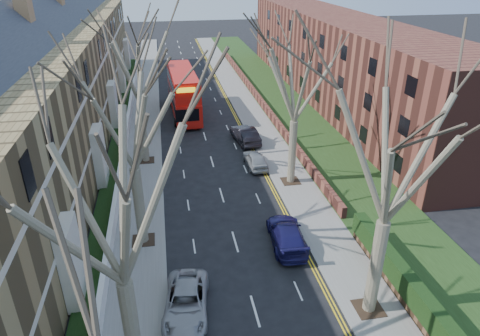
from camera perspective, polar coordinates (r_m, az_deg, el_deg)
pavement_left at (r=48.70m, az=-12.56°, el=6.35°), size 3.00×102.00×0.12m
pavement_right at (r=49.60m, az=1.49°, el=7.35°), size 3.00×102.00×0.12m
terrace_left at (r=40.60m, az=-24.45°, el=8.76°), size 9.70×78.00×13.60m
flats_right at (r=55.33m, az=12.74°, el=14.04°), size 13.97×54.00×10.00m
front_wall_left at (r=41.16m, az=-15.11°, el=3.15°), size 0.30×78.00×1.00m
grass_verge_right at (r=50.64m, az=6.53°, el=7.70°), size 6.00×102.00×0.06m
tree_left_mid at (r=14.64m, az=-17.09°, el=-1.96°), size 10.50×10.50×14.71m
tree_left_far at (r=24.01m, az=-14.88°, el=8.59°), size 10.15×10.15×14.22m
tree_left_dist at (r=35.57m, az=-13.89°, el=14.85°), size 10.50×10.50×14.71m
tree_right_mid at (r=18.81m, az=20.44°, el=3.91°), size 10.50×10.50×14.71m
tree_right_far at (r=31.16m, az=7.65°, el=13.21°), size 10.15×10.15×14.22m
double_decker_bus at (r=49.10m, az=-7.56°, el=9.81°), size 3.31×11.83×4.88m
car_left_far at (r=22.65m, az=-7.18°, el=-17.31°), size 2.76×4.92×1.30m
car_right_near at (r=27.03m, az=6.26°, el=-8.80°), size 2.39×5.08×1.43m
car_right_mid at (r=36.53m, az=2.04°, el=1.15°), size 1.73×3.94×1.32m
car_right_far at (r=41.34m, az=0.69°, el=4.47°), size 2.32×5.03×1.60m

